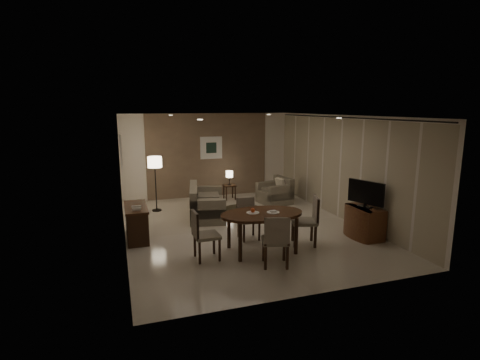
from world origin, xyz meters
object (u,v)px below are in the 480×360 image
object	(u,v)px
console_desk	(137,223)
side_table	(230,192)
chair_left	(207,235)
chair_near	(275,240)
dining_table	(262,232)
chair_right	(304,221)
tv_cabinet	(365,222)
chair_far	(249,219)
floor_lamp	(156,184)
armchair	(275,191)
sofa	(207,201)

from	to	relation	value
console_desk	side_table	bearing A→B (deg)	43.24
chair_left	chair_near	bearing A→B (deg)	-122.87
console_desk	chair_left	world-z (taller)	chair_left
dining_table	chair_right	size ratio (longest dim) A/B	1.63
tv_cabinet	chair_far	distance (m)	2.62
console_desk	chair_near	bearing A→B (deg)	-44.06
chair_far	floor_lamp	xyz separation A→B (m)	(-1.71, 2.99, 0.32)
chair_near	chair_right	bearing A→B (deg)	-125.13
chair_right	chair_far	bearing A→B (deg)	-105.71
chair_right	armchair	world-z (taller)	chair_right
tv_cabinet	sofa	distance (m)	4.04
tv_cabinet	chair_left	xyz separation A→B (m)	(-3.67, -0.09, 0.14)
side_table	chair_left	bearing A→B (deg)	-112.05
tv_cabinet	armchair	distance (m)	3.50
chair_right	armchair	bearing A→B (deg)	-174.30
console_desk	chair_near	world-z (taller)	chair_near
chair_near	side_table	bearing A→B (deg)	-80.66
console_desk	chair_right	xyz separation A→B (m)	(3.37, -1.48, 0.15)
console_desk	chair_right	distance (m)	3.68
dining_table	chair_far	size ratio (longest dim) A/B	1.90
sofa	side_table	world-z (taller)	sofa
chair_far	armchair	size ratio (longest dim) A/B	1.02
dining_table	side_table	distance (m)	4.42
chair_near	side_table	size ratio (longest dim) A/B	2.11
dining_table	chair_right	world-z (taller)	chair_right
console_desk	dining_table	world-z (taller)	dining_table
chair_right	console_desk	bearing A→B (deg)	-94.68
dining_table	armchair	distance (m)	3.90
tv_cabinet	armchair	bearing A→B (deg)	101.77
chair_near	floor_lamp	world-z (taller)	floor_lamp
chair_far	floor_lamp	world-z (taller)	floor_lamp
dining_table	chair_far	bearing A→B (deg)	91.10
chair_near	chair_right	world-z (taller)	chair_right
dining_table	armchair	world-z (taller)	dining_table
tv_cabinet	side_table	world-z (taller)	tv_cabinet
console_desk	dining_table	size ratio (longest dim) A/B	0.70
floor_lamp	chair_left	bearing A→B (deg)	-81.61
chair_right	chair_left	bearing A→B (deg)	-68.00
chair_far	chair_left	xyz separation A→B (m)	(-1.15, -0.80, 0.04)
chair_near	chair_far	distance (m)	1.49
armchair	floor_lamp	distance (m)	3.55
chair_left	sofa	world-z (taller)	chair_left
console_desk	sofa	size ratio (longest dim) A/B	0.67
dining_table	armchair	size ratio (longest dim) A/B	1.94
dining_table	chair_near	bearing A→B (deg)	-92.14
chair_left	floor_lamp	size ratio (longest dim) A/B	0.63
chair_far	sofa	distance (m)	2.06
sofa	floor_lamp	xyz separation A→B (m)	(-1.23, 0.99, 0.35)
tv_cabinet	floor_lamp	world-z (taller)	floor_lamp
console_desk	tv_cabinet	size ratio (longest dim) A/B	1.33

